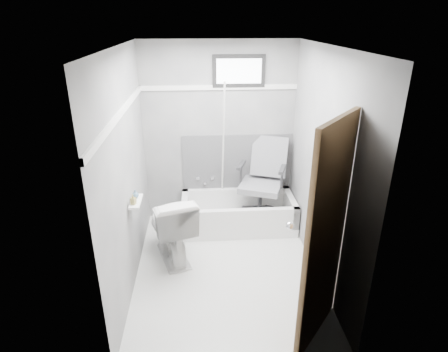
{
  "coord_description": "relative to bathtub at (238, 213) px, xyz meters",
  "views": [
    {
      "loc": [
        -0.26,
        -3.49,
        2.64
      ],
      "look_at": [
        0.0,
        0.35,
        1.0
      ],
      "focal_mm": 30.0,
      "sensor_mm": 36.0,
      "label": 1
    }
  ],
  "objects": [
    {
      "name": "pole",
      "position": [
        -0.19,
        0.13,
        0.84
      ],
      "size": [
        0.02,
        0.6,
        1.87
      ],
      "primitive_type": "cylinder",
      "rotation": [
        0.3,
        0.0,
        0.0
      ],
      "color": "silver",
      "rests_on": "bathtub"
    },
    {
      "name": "wall_left",
      "position": [
        -1.23,
        -0.93,
        0.99
      ],
      "size": [
        0.02,
        2.6,
        2.4
      ],
      "primitive_type": "cube",
      "color": "slate",
      "rests_on": "floor"
    },
    {
      "name": "bathtub",
      "position": [
        0.0,
        0.0,
        0.0
      ],
      "size": [
        1.5,
        0.7,
        0.42
      ],
      "primitive_type": null,
      "color": "white",
      "rests_on": "floor"
    },
    {
      "name": "faucet",
      "position": [
        -0.43,
        0.34,
        0.34
      ],
      "size": [
        0.26,
        0.1,
        0.16
      ],
      "primitive_type": null,
      "color": "silver",
      "rests_on": "wall_back"
    },
    {
      "name": "soap_bottle_b",
      "position": [
        -1.17,
        -0.89,
        0.75
      ],
      "size": [
        0.09,
        0.09,
        0.09
      ],
      "primitive_type": "imported",
      "rotation": [
        0.0,
        0.0,
        0.6
      ],
      "color": "slate",
      "rests_on": "shelf"
    },
    {
      "name": "wall_right",
      "position": [
        0.77,
        -0.93,
        0.99
      ],
      "size": [
        0.02,
        2.6,
        2.4
      ],
      "primitive_type": "cube",
      "color": "slate",
      "rests_on": "floor"
    },
    {
      "name": "floor",
      "position": [
        -0.23,
        -0.93,
        -0.21
      ],
      "size": [
        2.6,
        2.6,
        0.0
      ],
      "primitive_type": "plane",
      "color": "white",
      "rests_on": "ground"
    },
    {
      "name": "soap_bottle_a",
      "position": [
        -1.17,
        -1.03,
        0.76
      ],
      "size": [
        0.06,
        0.06,
        0.11
      ],
      "primitive_type": "imported",
      "rotation": [
        0.0,
        0.0,
        -0.35
      ],
      "color": "#988A4C",
      "rests_on": "shelf"
    },
    {
      "name": "trim_left",
      "position": [
        -1.22,
        -0.93,
        1.61
      ],
      "size": [
        0.02,
        2.6,
        0.06
      ],
      "primitive_type": "cube",
      "color": "white",
      "rests_on": "wall_left"
    },
    {
      "name": "wall_front",
      "position": [
        -0.23,
        -2.23,
        0.99
      ],
      "size": [
        2.0,
        0.02,
        2.4
      ],
      "primitive_type": "cube",
      "color": "slate",
      "rests_on": "floor"
    },
    {
      "name": "wall_back",
      "position": [
        -0.23,
        0.37,
        0.99
      ],
      "size": [
        2.0,
        0.02,
        2.4
      ],
      "primitive_type": "cube",
      "color": "slate",
      "rests_on": "floor"
    },
    {
      "name": "trim_back",
      "position": [
        -0.23,
        0.36,
        1.61
      ],
      "size": [
        2.0,
        0.02,
        0.06
      ],
      "primitive_type": "cube",
      "color": "white",
      "rests_on": "wall_back"
    },
    {
      "name": "backerboard",
      "position": [
        0.02,
        0.36,
        0.59
      ],
      "size": [
        1.5,
        0.02,
        0.78
      ],
      "primitive_type": "cube",
      "color": "#4C4C4F",
      "rests_on": "wall_back"
    },
    {
      "name": "door",
      "position": [
        0.75,
        -2.21,
        0.79
      ],
      "size": [
        0.78,
        0.78,
        2.0
      ],
      "primitive_type": null,
      "color": "brown",
      "rests_on": "floor"
    },
    {
      "name": "ceiling",
      "position": [
        -0.23,
        -0.93,
        2.19
      ],
      "size": [
        2.6,
        2.6,
        0.0
      ],
      "primitive_type": "plane",
      "rotation": [
        3.14,
        0.0,
        0.0
      ],
      "color": "silver",
      "rests_on": "floor"
    },
    {
      "name": "window",
      "position": [
        0.02,
        0.36,
        1.81
      ],
      "size": [
        0.66,
        0.04,
        0.4
      ],
      "primitive_type": null,
      "color": "black",
      "rests_on": "wall_back"
    },
    {
      "name": "office_chair",
      "position": [
        0.3,
        0.04,
        0.44
      ],
      "size": [
        0.79,
        0.79,
        1.07
      ],
      "primitive_type": null,
      "rotation": [
        0.0,
        0.0,
        -0.36
      ],
      "color": "slate",
      "rests_on": "bathtub"
    },
    {
      "name": "shelf",
      "position": [
        -1.16,
        -0.95,
        0.69
      ],
      "size": [
        0.1,
        0.32,
        0.02
      ],
      "primitive_type": "cube",
      "color": "white",
      "rests_on": "wall_left"
    },
    {
      "name": "toilet",
      "position": [
        -0.85,
        -0.65,
        0.2
      ],
      "size": [
        0.7,
        0.94,
        0.82
      ],
      "primitive_type": "imported",
      "rotation": [
        0.0,
        0.0,
        3.45
      ],
      "color": "white",
      "rests_on": "floor"
    }
  ]
}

